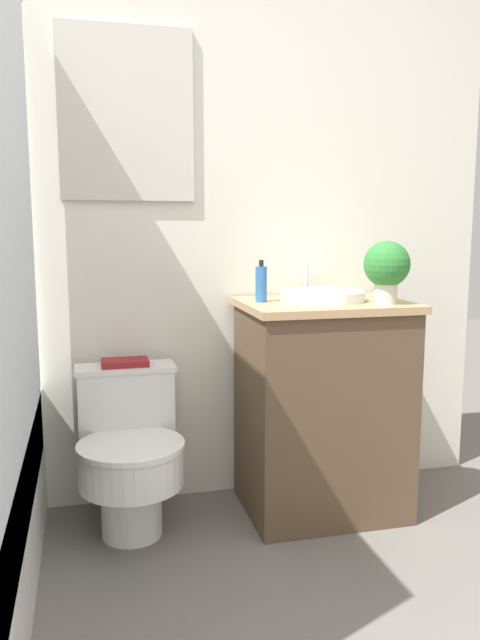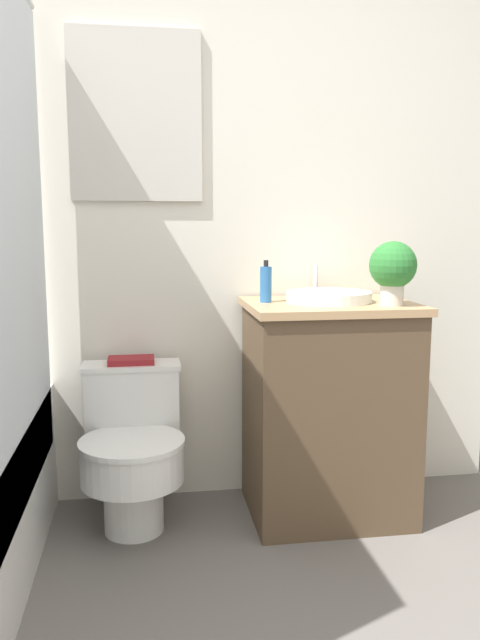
{
  "view_description": "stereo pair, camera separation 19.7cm",
  "coord_description": "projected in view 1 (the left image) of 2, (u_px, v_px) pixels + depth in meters",
  "views": [
    {
      "loc": [
        -0.2,
        -0.77,
        1.17
      ],
      "look_at": [
        0.33,
        1.35,
        0.83
      ],
      "focal_mm": 35.0,
      "sensor_mm": 36.0,
      "label": 1
    },
    {
      "loc": [
        -0.0,
        -0.81,
        1.17
      ],
      "look_at": [
        0.33,
        1.35,
        0.83
      ],
      "focal_mm": 35.0,
      "sensor_mm": 36.0,
      "label": 2
    }
  ],
  "objects": [
    {
      "name": "wall_back",
      "position": [
        133.0,
        203.0,
        2.53
      ],
      "size": [
        3.1,
        0.07,
        2.5
      ],
      "color": "silver",
      "rests_on": "ground_plane"
    },
    {
      "name": "vanity",
      "position": [
        322.0,
        407.0,
        2.54
      ],
      "size": [
        0.65,
        0.51,
        0.87
      ],
      "color": "brown",
      "rests_on": "ground_plane"
    },
    {
      "name": "soap_bottle",
      "position": [
        261.0,
        284.0,
        2.44
      ],
      "size": [
        0.05,
        0.05,
        0.16
      ],
      "color": "#2D6BB2",
      "rests_on": "vanity"
    },
    {
      "name": "potted_plant",
      "position": [
        387.0,
        267.0,
        2.37
      ],
      "size": [
        0.18,
        0.18,
        0.24
      ],
      "color": "beige",
      "rests_on": "vanity"
    },
    {
      "name": "book_on_tank",
      "position": [
        125.0,
        363.0,
        2.46
      ],
      "size": [
        0.18,
        0.12,
        0.02
      ],
      "color": "maroon",
      "rests_on": "toilet"
    },
    {
      "name": "toilet",
      "position": [
        129.0,
        451.0,
        2.38
      ],
      "size": [
        0.39,
        0.51,
        0.62
      ],
      "color": "white",
      "rests_on": "ground_plane"
    },
    {
      "name": "sink",
      "position": [
        322.0,
        295.0,
        2.49
      ],
      "size": [
        0.34,
        0.37,
        0.13
      ],
      "color": "white",
      "rests_on": "vanity"
    }
  ]
}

